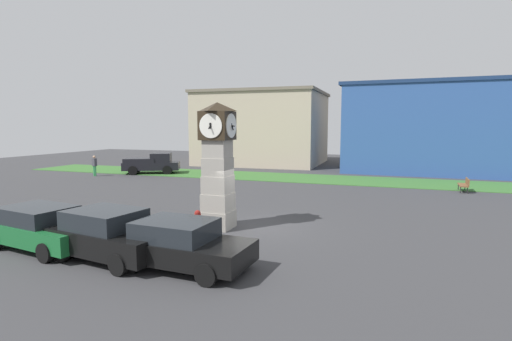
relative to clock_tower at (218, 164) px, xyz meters
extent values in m
plane|color=#38383A|center=(1.44, 0.50, -2.71)|extent=(88.93, 88.93, 0.00)
cube|color=#9D988E|center=(0.00, 0.00, -2.34)|extent=(1.18, 1.18, 0.74)
cube|color=#A19C92|center=(0.00, 0.00, -1.60)|extent=(1.13, 1.13, 0.74)
cube|color=#A09B91|center=(0.00, 0.00, -0.85)|extent=(1.08, 1.08, 0.74)
cube|color=#9C978C|center=(0.00, 0.00, -0.11)|extent=(1.03, 1.03, 0.74)
cube|color=#A09B90|center=(0.00, 0.00, 0.64)|extent=(0.98, 0.98, 0.74)
cube|color=#2D2316|center=(0.00, 0.00, 1.59)|extent=(1.20, 1.20, 1.17)
cylinder|color=white|center=(0.00, 0.62, 1.59)|extent=(0.99, 0.04, 0.99)
cube|color=black|center=(0.00, 0.65, 1.59)|extent=(0.06, 0.11, 0.22)
cube|color=black|center=(0.00, 0.65, 1.59)|extent=(0.04, 0.37, 0.07)
cylinder|color=white|center=(0.00, -0.62, 1.59)|extent=(0.99, 0.04, 0.99)
cube|color=black|center=(0.00, -0.65, 1.59)|extent=(0.06, 0.06, 0.22)
cube|color=black|center=(0.00, -0.65, 1.59)|extent=(0.04, 0.31, 0.27)
cylinder|color=white|center=(0.62, 0.00, 1.59)|extent=(0.04, 0.99, 0.99)
cube|color=black|center=(0.65, 0.00, 1.59)|extent=(0.23, 0.06, 0.08)
cube|color=black|center=(0.65, 0.00, 1.59)|extent=(0.15, 0.04, 0.36)
cylinder|color=white|center=(-0.62, 0.00, 1.59)|extent=(0.04, 0.99, 0.99)
cube|color=black|center=(-0.65, 0.00, 1.59)|extent=(0.11, 0.06, 0.22)
cube|color=black|center=(-0.65, 0.00, 1.59)|extent=(0.37, 0.04, 0.13)
pyramid|color=#2D2316|center=(0.00, 0.00, 2.36)|extent=(1.26, 1.26, 0.37)
cylinder|color=brown|center=(-0.15, -0.24, -2.24)|extent=(0.31, 0.31, 0.95)
sphere|color=brown|center=(-0.15, -0.24, -1.72)|extent=(0.28, 0.28, 0.28)
cylinder|color=maroon|center=(-0.08, -1.68, -2.24)|extent=(0.26, 0.26, 0.94)
sphere|color=maroon|center=(-0.08, -1.68, -1.73)|extent=(0.23, 0.23, 0.23)
cylinder|color=maroon|center=(-0.05, -3.32, -2.31)|extent=(0.27, 0.27, 0.81)
sphere|color=maroon|center=(-0.05, -3.32, -1.87)|extent=(0.24, 0.24, 0.24)
cylinder|color=#333338|center=(0.23, -4.48, -2.22)|extent=(0.31, 0.31, 0.98)
sphere|color=#333338|center=(0.23, -4.48, -1.69)|extent=(0.28, 0.28, 0.28)
cube|color=#19602D|center=(-4.56, -4.64, -2.12)|extent=(4.66, 2.56, 0.65)
cube|color=#1E2328|center=(-4.88, -4.59, -1.51)|extent=(2.66, 2.12, 0.55)
cylinder|color=black|center=(-3.07, -3.92, -2.39)|extent=(0.67, 0.31, 0.64)
cylinder|color=black|center=(-3.33, -5.75, -2.39)|extent=(0.67, 0.31, 0.64)
cylinder|color=black|center=(-5.78, -3.53, -2.39)|extent=(0.67, 0.31, 0.64)
cube|color=black|center=(-1.54, -4.76, -2.08)|extent=(4.30, 2.54, 0.73)
cube|color=#1E2328|center=(-1.84, -4.72, -1.41)|extent=(2.47, 2.12, 0.60)
cylinder|color=black|center=(-0.16, -4.01, -2.39)|extent=(0.66, 0.31, 0.64)
cylinder|color=black|center=(-0.43, -5.87, -2.39)|extent=(0.66, 0.31, 0.64)
cylinder|color=black|center=(-2.65, -3.65, -2.39)|extent=(0.66, 0.31, 0.64)
cylinder|color=black|center=(-2.92, -5.51, -2.39)|extent=(0.66, 0.31, 0.64)
cube|color=black|center=(1.10, -4.73, -2.13)|extent=(4.17, 2.13, 0.63)
cube|color=#1E2328|center=(0.79, -4.72, -1.53)|extent=(2.33, 1.88, 0.57)
cylinder|color=black|center=(2.41, -3.88, -2.39)|extent=(0.65, 0.25, 0.64)
cylinder|color=black|center=(2.32, -5.71, -2.39)|extent=(0.65, 0.25, 0.64)
cylinder|color=black|center=(-0.12, -3.75, -2.39)|extent=(0.65, 0.25, 0.64)
cylinder|color=black|center=(-0.21, -5.58, -2.39)|extent=(0.65, 0.25, 0.64)
cube|color=black|center=(-13.83, 15.42, -2.01)|extent=(5.28, 3.91, 0.70)
cube|color=black|center=(-13.05, 15.79, -1.26)|extent=(2.36, 2.45, 0.80)
cube|color=black|center=(-14.71, 15.00, -1.48)|extent=(3.29, 2.96, 0.36)
cylinder|color=black|center=(-12.91, 16.91, -2.31)|extent=(0.84, 0.60, 0.80)
cylinder|color=black|center=(-12.09, 15.20, -2.31)|extent=(0.84, 0.60, 0.80)
cylinder|color=black|center=(-15.56, 15.64, -2.31)|extent=(0.84, 0.60, 0.80)
cylinder|color=black|center=(-14.75, 13.93, -2.31)|extent=(0.84, 0.60, 0.80)
cube|color=brown|center=(11.10, 13.77, -2.26)|extent=(0.54, 1.61, 0.08)
cube|color=brown|center=(11.35, 13.76, -2.01)|extent=(0.10, 1.60, 0.40)
cylinder|color=#262628|center=(10.92, 14.41, -2.49)|extent=(0.06, 0.06, 0.45)
cylinder|color=#262628|center=(10.88, 13.13, -2.49)|extent=(0.06, 0.06, 0.45)
cylinder|color=#262628|center=(11.32, 14.40, -2.49)|extent=(0.06, 0.06, 0.45)
cylinder|color=#262628|center=(11.28, 13.12, -2.49)|extent=(0.06, 0.06, 0.45)
cylinder|color=#338C4C|center=(-17.29, 12.23, -2.28)|extent=(0.14, 0.14, 0.87)
cylinder|color=#338C4C|center=(-17.48, 12.28, -2.28)|extent=(0.14, 0.14, 0.87)
cube|color=#3F3F47|center=(-17.38, 12.25, -1.51)|extent=(0.45, 0.34, 0.65)
sphere|color=tan|center=(-17.38, 12.25, -1.07)|extent=(0.24, 0.24, 0.24)
cube|color=#B7A88E|center=(-7.58, 28.33, 1.16)|extent=(13.33, 11.84, 7.75)
cube|color=#6E6455|center=(-7.58, 28.33, 5.19)|extent=(13.73, 12.20, 0.30)
cube|color=#2D5193|center=(11.30, 24.59, 1.21)|extent=(18.32, 7.80, 7.85)
cube|color=navy|center=(11.30, 24.59, 5.29)|extent=(18.87, 8.04, 0.30)
cube|color=#386B2D|center=(0.01, 16.80, -2.69)|extent=(53.36, 5.52, 0.04)
camera|label=1|loc=(7.07, -15.00, 1.60)|focal=28.00mm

